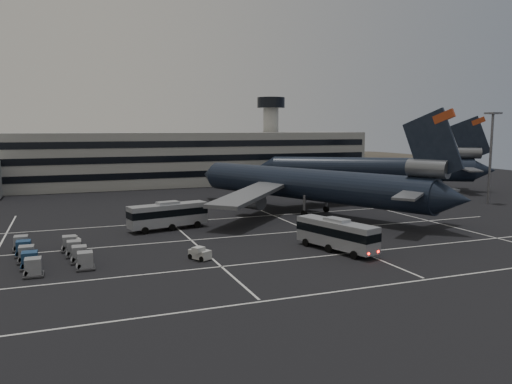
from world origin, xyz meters
TOP-DOWN VIEW (x-y plane):
  - ground at (0.00, 0.00)m, footprint 260.00×260.00m
  - lane_markings at (0.95, 0.72)m, footprint 90.00×55.62m
  - terminal at (-2.95, 71.14)m, footprint 125.00×26.00m
  - hills at (17.99, 170.00)m, footprint 352.00×180.00m
  - lightpole_right at (58.00, 15.00)m, footprint 2.40×2.40m
  - trijet_main at (18.87, 17.66)m, footprint 43.35×54.38m
  - trijet_far at (49.71, 42.80)m, footprint 52.08×35.91m
  - bus_near at (9.44, -8.30)m, footprint 5.95×11.96m
  - bus_far at (-7.47, 12.44)m, footprint 12.34×5.30m
  - tug_a at (-20.91, 6.96)m, footprint 1.79×2.25m
  - tug_b at (-7.37, -6.26)m, footprint 2.57×2.91m
  - uld_cluster at (-23.75, -0.67)m, footprint 9.41×14.80m

SIDE VIEW (x-z plane):
  - hills at x=17.99m, z-range -34.07..9.93m
  - ground at x=0.00m, z-range 0.00..0.00m
  - lane_markings at x=0.95m, z-range 0.00..0.01m
  - tug_a at x=-20.91m, z-range -0.07..1.20m
  - tug_b at x=-7.37m, z-range -0.09..1.52m
  - uld_cluster at x=-23.75m, z-range -0.02..1.89m
  - bus_near at x=9.44m, z-range 0.19..4.32m
  - bus_far at x=-7.47m, z-range 0.20..4.45m
  - trijet_main at x=18.87m, z-range -3.79..14.29m
  - trijet_far at x=49.71m, z-range -3.61..14.47m
  - terminal at x=-2.95m, z-range -5.07..18.93m
  - lightpole_right at x=58.00m, z-range 2.68..20.95m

